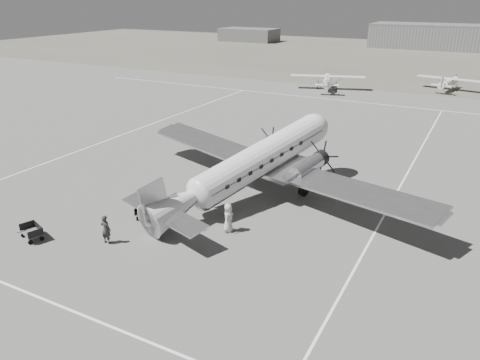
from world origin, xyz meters
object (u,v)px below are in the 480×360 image
at_px(shed_secondary, 249,35).
at_px(dc3_airliner, 253,166).
at_px(ground_crew, 106,229).
at_px(baggage_cart_near, 147,213).
at_px(light_plane_right, 449,84).
at_px(ramp_agent, 164,200).
at_px(baggage_cart_far, 32,232).
at_px(hangar_main, 449,37).
at_px(light_plane_left, 327,82).
at_px(passenger, 228,218).

relative_size(shed_secondary, dc3_airliner, 0.65).
bearing_deg(ground_crew, baggage_cart_near, -92.97).
distance_m(dc3_airliner, light_plane_right, 53.76).
bearing_deg(ground_crew, ramp_agent, -98.00).
bearing_deg(baggage_cart_near, baggage_cart_far, -154.59).
xyz_separation_m(hangar_main, ramp_agent, (-7.05, -122.66, -2.40)).
distance_m(light_plane_left, light_plane_right, 19.46).
height_order(ramp_agent, passenger, passenger).
bearing_deg(dc3_airliner, light_plane_right, 98.61).
bearing_deg(baggage_cart_far, hangar_main, 104.41).
relative_size(light_plane_left, passenger, 6.18).
xyz_separation_m(light_plane_left, ramp_agent, (4.16, -49.54, -0.35)).
height_order(light_plane_left, ground_crew, light_plane_left).
relative_size(dc3_airliner, light_plane_right, 2.62).
relative_size(dc3_airliner, ramp_agent, 15.43).
bearing_deg(baggage_cart_far, ramp_agent, 74.63).
bearing_deg(passenger, baggage_cart_near, 85.76).
relative_size(hangar_main, shed_secondary, 2.33).
xyz_separation_m(light_plane_right, baggage_cart_near, (-13.80, -59.53, -0.66)).
relative_size(baggage_cart_far, passenger, 0.84).
bearing_deg(ground_crew, hangar_main, -96.35).
xyz_separation_m(light_plane_left, light_plane_right, (17.48, 8.55, -0.15)).
height_order(hangar_main, baggage_cart_near, hangar_main).
bearing_deg(light_plane_left, hangar_main, 64.05).
height_order(baggage_cart_near, baggage_cart_far, baggage_cart_far).
xyz_separation_m(shed_secondary, ground_crew, (52.47, -123.04, -1.05)).
xyz_separation_m(shed_secondary, dc3_airliner, (57.42, -112.59, 0.63)).
xyz_separation_m(dc3_airliner, baggage_cart_far, (-9.53, -12.28, -2.17)).
relative_size(shed_secondary, light_plane_right, 1.71).
bearing_deg(baggage_cart_far, light_plane_right, 94.01).
bearing_deg(light_plane_left, dc3_airliner, -96.25).
bearing_deg(baggage_cart_near, hangar_main, 60.52).
distance_m(light_plane_left, ground_crew, 55.04).
relative_size(dc3_airliner, passenger, 14.18).
bearing_deg(ground_crew, dc3_airliner, -118.30).
bearing_deg(hangar_main, passenger, -90.73).
relative_size(hangar_main, light_plane_right, 3.98).
relative_size(light_plane_right, baggage_cart_far, 6.46).
distance_m(ramp_agent, passenger, 5.50).
xyz_separation_m(light_plane_right, ramp_agent, (-13.32, -58.09, -0.20)).
distance_m(baggage_cart_far, ground_crew, 4.96).
height_order(shed_secondary, ramp_agent, shed_secondary).
bearing_deg(ground_crew, passenger, -143.38).
xyz_separation_m(baggage_cart_near, passenger, (5.95, 1.00, 0.54)).
relative_size(dc3_airliner, light_plane_left, 2.29).
bearing_deg(passenger, hangar_main, -14.48).
xyz_separation_m(ramp_agent, passenger, (5.48, -0.45, 0.08)).
height_order(baggage_cart_far, ramp_agent, ramp_agent).
xyz_separation_m(hangar_main, dc3_airliner, (-2.58, -117.59, -0.67)).
height_order(light_plane_right, baggage_cart_near, light_plane_right).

